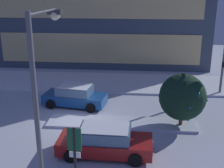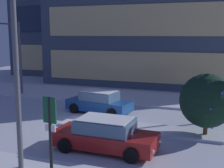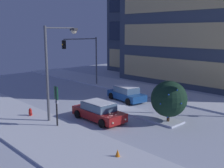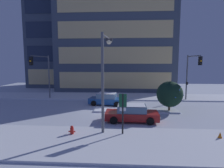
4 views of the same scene
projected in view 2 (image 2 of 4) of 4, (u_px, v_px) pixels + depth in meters
ground at (92, 125)px, 17.69m from camera, size 52.00×52.00×0.00m
curb_strip_far at (131, 97)px, 25.03m from camera, size 52.00×5.20×0.14m
median_strip at (138, 128)px, 16.90m from camera, size 9.00×1.80×0.14m
office_tower_secondary at (73, 1)px, 39.14m from camera, size 14.09×8.14×18.59m
car_near at (105, 135)px, 13.81m from camera, size 4.81×2.18×1.49m
car_far at (99, 102)px, 20.40m from camera, size 4.58×2.50×1.49m
traffic_light_corner_far_left at (3, 45)px, 23.83m from camera, size 0.32×5.28×6.19m
street_lamp_arched at (29, 45)px, 11.65m from camera, size 0.67×2.67×7.31m
parking_info_sign at (50, 127)px, 10.82m from camera, size 0.55×0.13×3.05m
decorated_tree_median at (207, 101)px, 15.40m from camera, size 2.75×2.79×3.27m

